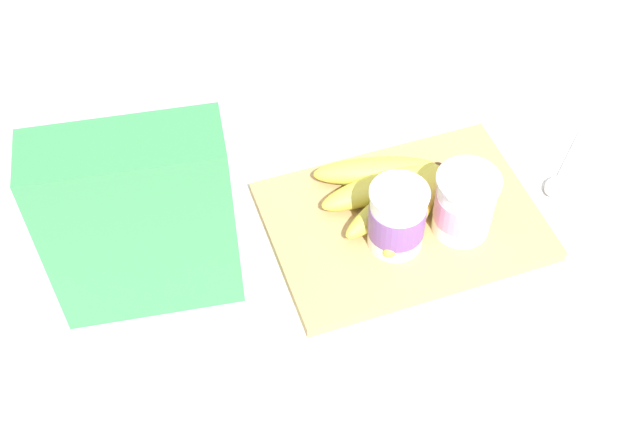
{
  "coord_description": "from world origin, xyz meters",
  "views": [
    {
      "loc": [
        0.32,
        0.59,
        0.83
      ],
      "look_at": [
        0.11,
        0.0,
        0.07
      ],
      "focal_mm": 47.93,
      "sensor_mm": 36.0,
      "label": 1
    }
  ],
  "objects_px": {
    "yogurt_cup_front": "(465,204)",
    "yogurt_cup_back": "(397,218)",
    "cereal_box": "(140,223)",
    "banana_bunch": "(392,192)",
    "spoon": "(560,173)",
    "cutting_board": "(402,221)"
  },
  "relations": [
    {
      "from": "cereal_box",
      "to": "banana_bunch",
      "type": "relative_size",
      "value": 1.33
    },
    {
      "from": "cereal_box",
      "to": "yogurt_cup_front",
      "type": "bearing_deg",
      "value": -178.85
    },
    {
      "from": "yogurt_cup_front",
      "to": "banana_bunch",
      "type": "distance_m",
      "value": 0.1
    },
    {
      "from": "cereal_box",
      "to": "spoon",
      "type": "relative_size",
      "value": 2.23
    },
    {
      "from": "yogurt_cup_front",
      "to": "yogurt_cup_back",
      "type": "xyz_separation_m",
      "value": [
        0.08,
        -0.01,
        0.0
      ]
    },
    {
      "from": "yogurt_cup_front",
      "to": "yogurt_cup_back",
      "type": "distance_m",
      "value": 0.08
    },
    {
      "from": "cutting_board",
      "to": "yogurt_cup_back",
      "type": "distance_m",
      "value": 0.07
    },
    {
      "from": "spoon",
      "to": "yogurt_cup_back",
      "type": "bearing_deg",
      "value": 9.03
    },
    {
      "from": "cutting_board",
      "to": "yogurt_cup_front",
      "type": "distance_m",
      "value": 0.09
    },
    {
      "from": "spoon",
      "to": "banana_bunch",
      "type": "bearing_deg",
      "value": -5.14
    },
    {
      "from": "yogurt_cup_front",
      "to": "banana_bunch",
      "type": "bearing_deg",
      "value": -46.23
    },
    {
      "from": "cutting_board",
      "to": "yogurt_cup_front",
      "type": "bearing_deg",
      "value": 147.8
    },
    {
      "from": "cereal_box",
      "to": "yogurt_cup_back",
      "type": "distance_m",
      "value": 0.29
    },
    {
      "from": "yogurt_cup_front",
      "to": "yogurt_cup_back",
      "type": "relative_size",
      "value": 0.97
    },
    {
      "from": "cutting_board",
      "to": "yogurt_cup_back",
      "type": "bearing_deg",
      "value": 52.39
    },
    {
      "from": "yogurt_cup_back",
      "to": "banana_bunch",
      "type": "height_order",
      "value": "yogurt_cup_back"
    },
    {
      "from": "cereal_box",
      "to": "spoon",
      "type": "distance_m",
      "value": 0.55
    },
    {
      "from": "cereal_box",
      "to": "spoon",
      "type": "height_order",
      "value": "cereal_box"
    },
    {
      "from": "cutting_board",
      "to": "banana_bunch",
      "type": "xyz_separation_m",
      "value": [
        0.0,
        -0.03,
        0.03
      ]
    },
    {
      "from": "banana_bunch",
      "to": "spoon",
      "type": "relative_size",
      "value": 1.68
    },
    {
      "from": "yogurt_cup_front",
      "to": "spoon",
      "type": "height_order",
      "value": "yogurt_cup_front"
    },
    {
      "from": "yogurt_cup_back",
      "to": "banana_bunch",
      "type": "xyz_separation_m",
      "value": [
        -0.02,
        -0.06,
        -0.03
      ]
    }
  ]
}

